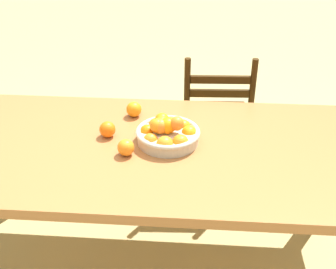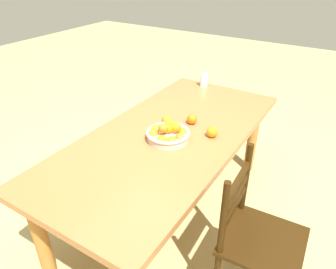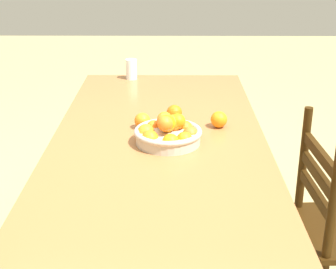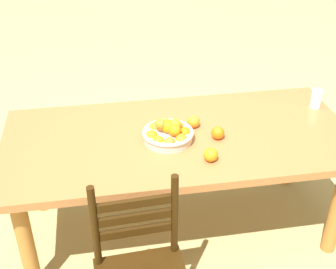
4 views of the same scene
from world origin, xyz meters
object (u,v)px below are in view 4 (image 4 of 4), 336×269
object	(u,v)px
orange_loose_1	(194,122)
orange_loose_2	(211,155)
drinking_glass	(316,99)
fruit_bowl	(169,133)
orange_loose_0	(218,133)
dining_table	(179,148)

from	to	relation	value
orange_loose_1	orange_loose_2	distance (m)	0.36
drinking_glass	orange_loose_1	bearing A→B (deg)	7.69
fruit_bowl	orange_loose_0	world-z (taller)	fruit_bowl
fruit_bowl	orange_loose_1	distance (m)	0.21
orange_loose_0	orange_loose_2	bearing A→B (deg)	65.34
fruit_bowl	orange_loose_0	bearing A→B (deg)	174.21
dining_table	fruit_bowl	distance (m)	0.16
dining_table	orange_loose_1	xyz separation A→B (m)	(-0.10, -0.08, 0.13)
drinking_glass	fruit_bowl	bearing A→B (deg)	13.03
orange_loose_1	drinking_glass	size ratio (longest dim) A/B	0.60
orange_loose_1	orange_loose_2	bearing A→B (deg)	92.37
orange_loose_0	orange_loose_2	xyz separation A→B (m)	(0.10, 0.21, 0.00)
fruit_bowl	drinking_glass	distance (m)	1.04
orange_loose_2	drinking_glass	bearing A→B (deg)	-150.16
dining_table	orange_loose_1	size ratio (longest dim) A/B	27.55
orange_loose_0	orange_loose_1	world-z (taller)	orange_loose_0
fruit_bowl	orange_loose_2	size ratio (longest dim) A/B	3.81
orange_loose_1	orange_loose_0	bearing A→B (deg)	126.51
fruit_bowl	orange_loose_2	bearing A→B (deg)	128.42
orange_loose_2	fruit_bowl	bearing A→B (deg)	-51.58
orange_loose_2	drinking_glass	world-z (taller)	drinking_glass
dining_table	fruit_bowl	size ratio (longest dim) A/B	6.94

